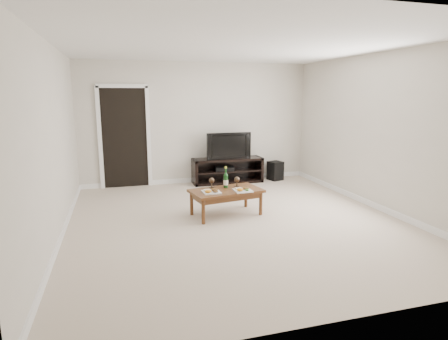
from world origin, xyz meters
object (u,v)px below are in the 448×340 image
subwoofer (275,171)px  coffee_table (226,202)px  media_console (228,170)px  television (228,145)px

subwoofer → coffee_table: size_ratio=0.38×
coffee_table → media_console: bearing=72.9°
television → media_console: bearing=0.0°
television → coffee_table: television is taller
subwoofer → television: bearing=161.2°
media_console → subwoofer: bearing=-2.0°
subwoofer → coffee_table: bearing=-146.8°
television → subwoofer: size_ratio=2.33×
media_console → coffee_table: size_ratio=1.37×
subwoofer → coffee_table: (-1.80, -2.14, -0.00)m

